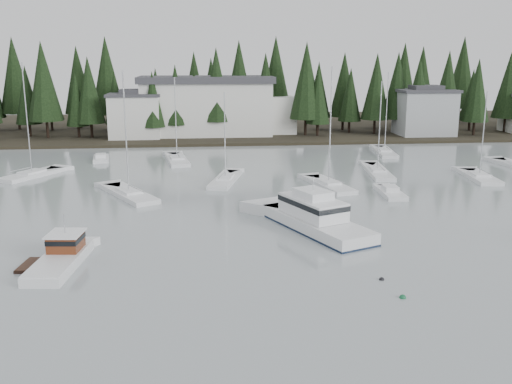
% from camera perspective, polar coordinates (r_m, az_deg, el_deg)
% --- Properties ---
extents(ground, '(260.00, 260.00, 0.00)m').
position_cam_1_polar(ground, '(31.11, 6.49, -15.58)').
color(ground, gray).
rests_on(ground, ground).
extents(far_shore_land, '(240.00, 54.00, 1.00)m').
position_cam_1_polar(far_shore_land, '(124.63, -2.67, 6.49)').
color(far_shore_land, black).
rests_on(far_shore_land, ground).
extents(conifer_treeline, '(200.00, 22.00, 20.00)m').
position_cam_1_polar(conifer_treeline, '(113.73, -2.40, 5.82)').
color(conifer_treeline, black).
rests_on(conifer_treeline, ground).
extents(house_west, '(9.54, 7.42, 8.75)m').
position_cam_1_polar(house_west, '(106.77, -11.99, 7.56)').
color(house_west, silver).
rests_on(house_west, ground).
extents(house_east_a, '(10.60, 8.48, 9.25)m').
position_cam_1_polar(house_east_a, '(113.12, 16.51, 7.75)').
color(house_east_a, '#999EA0').
rests_on(house_east_a, ground).
extents(harbor_inn, '(29.50, 11.50, 10.90)m').
position_cam_1_polar(harbor_inn, '(109.35, -3.89, 8.54)').
color(harbor_inn, silver).
rests_on(harbor_inn, ground).
extents(lobster_boat_brown, '(4.70, 8.40, 4.04)m').
position_cam_1_polar(lobster_boat_brown, '(44.73, -19.00, -6.35)').
color(lobster_boat_brown, silver).
rests_on(lobster_boat_brown, ground).
extents(cabin_cruiser_center, '(8.66, 13.20, 5.45)m').
position_cam_1_polar(cabin_cruiser_center, '(51.00, 5.93, -2.83)').
color(cabin_cruiser_center, silver).
rests_on(cabin_cruiser_center, ground).
extents(sailboat_0, '(3.75, 10.38, 13.21)m').
position_cam_1_polar(sailboat_0, '(92.96, 12.72, 3.83)').
color(sailboat_0, silver).
rests_on(sailboat_0, ground).
extents(sailboat_1, '(4.82, 10.43, 11.45)m').
position_cam_1_polar(sailboat_1, '(70.22, -3.07, 1.09)').
color(sailboat_1, silver).
rests_on(sailboat_1, ground).
extents(sailboat_2, '(4.84, 9.99, 14.48)m').
position_cam_1_polar(sailboat_2, '(67.92, 7.27, 0.60)').
color(sailboat_2, silver).
rests_on(sailboat_2, ground).
extents(sailboat_3, '(3.69, 11.20, 12.52)m').
position_cam_1_polar(sailboat_3, '(76.78, 12.03, 1.88)').
color(sailboat_3, silver).
rests_on(sailboat_3, ground).
extents(sailboat_4, '(7.59, 10.61, 14.15)m').
position_cam_1_polar(sailboat_4, '(64.48, -12.57, -0.32)').
color(sailboat_4, silver).
rests_on(sailboat_4, ground).
extents(sailboat_7, '(4.24, 10.77, 12.66)m').
position_cam_1_polar(sailboat_7, '(84.55, -7.90, 3.10)').
color(sailboat_7, silver).
rests_on(sailboat_7, ground).
extents(sailboat_8, '(7.07, 9.43, 14.89)m').
position_cam_1_polar(sailboat_8, '(78.57, -21.47, 1.52)').
color(sailboat_8, silver).
rests_on(sailboat_8, ground).
extents(sailboat_10, '(3.78, 9.13, 11.42)m').
position_cam_1_polar(sailboat_10, '(77.09, 21.42, 1.29)').
color(sailboat_10, silver).
rests_on(sailboat_10, ground).
extents(runabout_1, '(2.42, 6.37, 1.42)m').
position_cam_1_polar(runabout_1, '(65.15, 13.27, -0.16)').
color(runabout_1, silver).
rests_on(runabout_1, ground).
extents(runabout_3, '(2.94, 5.49, 1.42)m').
position_cam_1_polar(runabout_3, '(87.36, -15.23, 3.13)').
color(runabout_3, silver).
rests_on(runabout_3, ground).
extents(mooring_buoy_green, '(0.45, 0.45, 0.45)m').
position_cam_1_polar(mooring_buoy_green, '(38.18, 14.45, -10.22)').
color(mooring_buoy_green, '#145933').
rests_on(mooring_buoy_green, ground).
extents(mooring_buoy_dark, '(0.38, 0.38, 0.38)m').
position_cam_1_polar(mooring_buoy_dark, '(40.74, 12.45, -8.57)').
color(mooring_buoy_dark, black).
rests_on(mooring_buoy_dark, ground).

